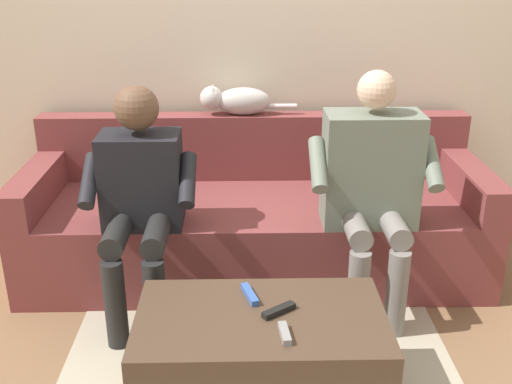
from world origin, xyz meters
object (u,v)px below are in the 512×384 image
object	(u,v)px
person_left_seated	(372,181)
person_right_seated	(140,191)
remote_gray	(285,333)
remote_black	(279,310)
cat_on_backrest	(236,100)
couch	(255,221)
remote_blue	(250,294)
coffee_table	(261,360)

from	to	relation	value
person_left_seated	person_right_seated	xyz separation A→B (m)	(1.10, 0.02, -0.04)
person_right_seated	remote_gray	distance (m)	1.08
remote_black	remote_gray	bearing A→B (deg)	-120.75
cat_on_backrest	remote_gray	distance (m)	1.65
couch	cat_on_backrest	world-z (taller)	cat_on_backrest
cat_on_backrest	remote_blue	xyz separation A→B (m)	(-0.06, 1.30, -0.47)
person_left_seated	coffee_table	bearing A→B (deg)	53.03
cat_on_backrest	remote_gray	size ratio (longest dim) A/B	4.57
person_right_seated	remote_black	bearing A→B (deg)	131.56
remote_blue	remote_black	world-z (taller)	remote_blue
coffee_table	remote_gray	xyz separation A→B (m)	(-0.08, 0.13, 0.22)
remote_gray	couch	bearing A→B (deg)	177.56
coffee_table	remote_blue	size ratio (longest dim) A/B	6.43
coffee_table	person_right_seated	bearing A→B (deg)	-52.30
cat_on_backrest	remote_black	xyz separation A→B (m)	(-0.17, 1.42, -0.47)
coffee_table	remote_gray	world-z (taller)	remote_gray
remote_gray	coffee_table	bearing A→B (deg)	-155.26
remote_blue	remote_gray	bearing A→B (deg)	-172.85
couch	cat_on_backrest	size ratio (longest dim) A/B	4.49
person_left_seated	person_right_seated	world-z (taller)	person_left_seated
person_left_seated	remote_gray	world-z (taller)	person_left_seated
person_left_seated	remote_blue	distance (m)	0.88
coffee_table	person_left_seated	bearing A→B (deg)	-126.97
person_left_seated	remote_black	size ratio (longest dim) A/B	8.29
person_right_seated	coffee_table	bearing A→B (deg)	127.70
person_right_seated	cat_on_backrest	size ratio (longest dim) A/B	2.03
remote_black	coffee_table	bearing A→B (deg)	157.01
couch	remote_black	distance (m)	1.12
couch	remote_blue	distance (m)	1.01
coffee_table	remote_black	distance (m)	0.23
person_left_seated	remote_black	xyz separation A→B (m)	(0.48, 0.72, -0.25)
person_left_seated	remote_black	bearing A→B (deg)	56.01
cat_on_backrest	remote_gray	world-z (taller)	cat_on_backrest
coffee_table	remote_gray	distance (m)	0.27
couch	remote_gray	xyz separation A→B (m)	(-0.08, 1.26, 0.14)
person_right_seated	cat_on_backrest	bearing A→B (deg)	-121.98
coffee_table	person_left_seated	xyz separation A→B (m)	(-0.55, -0.73, 0.46)
person_left_seated	person_right_seated	bearing A→B (deg)	0.99
person_right_seated	remote_black	world-z (taller)	person_right_seated
remote_blue	remote_black	bearing A→B (deg)	-154.07
remote_blue	remote_black	xyz separation A→B (m)	(-0.11, 0.11, -0.00)
person_right_seated	remote_blue	distance (m)	0.80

